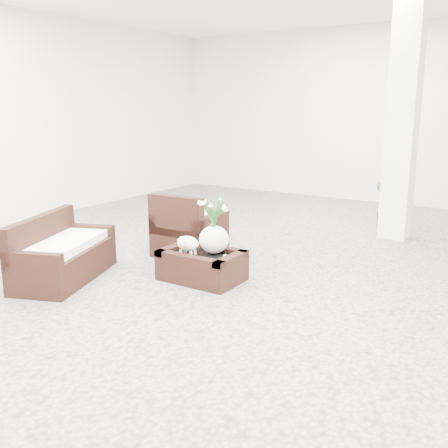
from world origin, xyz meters
The scene contains 9 objects.
ground centered at (0.00, 0.00, 0.00)m, with size 11.00×11.00×0.00m, color gray.
column centered at (1.20, 2.80, 1.75)m, with size 0.40×0.40×3.50m, color white.
coffee_table centered at (-0.13, -0.37, 0.16)m, with size 0.90×0.60×0.31m, color black.
sheep_figurine centered at (-0.25, -0.47, 0.42)m, with size 0.28×0.23×0.21m, color white.
planter_narcissus centered at (-0.03, -0.27, 0.71)m, with size 0.44×0.44×0.80m, color white, non-canonical shape.
tealight centered at (0.17, -0.35, 0.33)m, with size 0.04×0.04×0.03m, color white.
armchair centered at (-0.86, 0.39, 0.42)m, with size 0.79×0.76×0.84m, color black.
loveseat centered at (-1.47, -1.19, 0.37)m, with size 1.37×0.66×0.73m, color black.
topiary centered at (0.89, 3.52, 0.64)m, with size 0.34×0.34×1.28m, color #274C18, non-canonical shape.
Camera 1 is at (3.09, -4.90, 1.96)m, focal length 40.89 mm.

